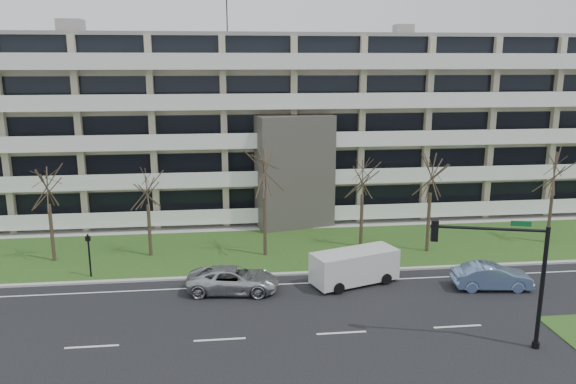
{
  "coord_description": "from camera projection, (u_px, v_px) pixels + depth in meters",
  "views": [
    {
      "loc": [
        -5.55,
        -24.97,
        13.18
      ],
      "look_at": [
        -1.52,
        10.0,
        4.88
      ],
      "focal_mm": 35.0,
      "sensor_mm": 36.0,
      "label": 1
    }
  ],
  "objects": [
    {
      "name": "tree_1",
      "position": [
        47.0,
        182.0,
        36.46
      ],
      "size": [
        3.52,
        3.52,
        7.04
      ],
      "color": "#382B21",
      "rests_on": "ground"
    },
    {
      "name": "ground",
      "position": [
        341.0,
        333.0,
        27.79
      ],
      "size": [
        160.0,
        160.0,
        0.0
      ],
      "primitive_type": "plane",
      "color": "black",
      "rests_on": "ground"
    },
    {
      "name": "blue_sedan",
      "position": [
        492.0,
        277.0,
        33.03
      ],
      "size": [
        4.69,
        2.08,
        1.5
      ],
      "primitive_type": "imported",
      "rotation": [
        0.0,
        0.0,
        1.46
      ],
      "color": "#708BC2",
      "rests_on": "ground"
    },
    {
      "name": "white_van",
      "position": [
        356.0,
        264.0,
        33.73
      ],
      "size": [
        5.6,
        3.54,
        2.04
      ],
      "rotation": [
        0.0,
        0.0,
        0.33
      ],
      "color": "silver",
      "rests_on": "ground"
    },
    {
      "name": "tree_6",
      "position": [
        555.0,
        169.0,
        40.27
      ],
      "size": [
        3.56,
        3.56,
        7.13
      ],
      "color": "#382B21",
      "rests_on": "ground"
    },
    {
      "name": "apartment_building",
      "position": [
        285.0,
        123.0,
        50.53
      ],
      "size": [
        60.5,
        15.1,
        18.75
      ],
      "color": "tan",
      "rests_on": "ground"
    },
    {
      "name": "sidewalk",
      "position": [
        295.0,
        226.0,
        45.67
      ],
      "size": [
        90.0,
        2.0,
        0.08
      ],
      "primitive_type": "cube",
      "color": "#B2B2AD",
      "rests_on": "ground"
    },
    {
      "name": "curb",
      "position": [
        315.0,
        273.0,
        35.51
      ],
      "size": [
        90.0,
        0.35,
        0.12
      ],
      "primitive_type": "cube",
      "color": "#B2B2AD",
      "rests_on": "ground"
    },
    {
      "name": "tree_3",
      "position": [
        264.0,
        161.0,
        37.27
      ],
      "size": [
        4.26,
        4.26,
        8.53
      ],
      "color": "#382B21",
      "rests_on": "ground"
    },
    {
      "name": "silver_pickup",
      "position": [
        233.0,
        280.0,
        32.61
      ],
      "size": [
        5.55,
        3.07,
        1.47
      ],
      "primitive_type": "imported",
      "rotation": [
        0.0,
        0.0,
        1.45
      ],
      "color": "#B4B6BB",
      "rests_on": "ground"
    },
    {
      "name": "pedestrian_signal",
      "position": [
        89.0,
        250.0,
        34.51
      ],
      "size": [
        0.29,
        0.24,
        2.81
      ],
      "rotation": [
        0.0,
        0.0,
        -0.12
      ],
      "color": "black",
      "rests_on": "ground"
    },
    {
      "name": "grass_verge",
      "position": [
        304.0,
        248.0,
        40.35
      ],
      "size": [
        90.0,
        10.0,
        0.06
      ],
      "primitive_type": "cube",
      "color": "#2B4818",
      "rests_on": "ground"
    },
    {
      "name": "tree_4",
      "position": [
        363.0,
        174.0,
        39.32
      ],
      "size": [
        3.48,
        3.48,
        6.97
      ],
      "color": "#382B21",
      "rests_on": "ground"
    },
    {
      "name": "tree_2",
      "position": [
        147.0,
        185.0,
        37.56
      ],
      "size": [
        3.25,
        3.25,
        6.5
      ],
      "color": "#382B21",
      "rests_on": "ground"
    },
    {
      "name": "lane_edge_line",
      "position": [
        319.0,
        282.0,
        34.07
      ],
      "size": [
        90.0,
        0.12,
        0.01
      ],
      "primitive_type": "cube",
      "color": "white",
      "rests_on": "ground"
    },
    {
      "name": "tree_5",
      "position": [
        432.0,
        169.0,
        38.27
      ],
      "size": [
        3.8,
        3.8,
        7.6
      ],
      "color": "#382B21",
      "rests_on": "ground"
    },
    {
      "name": "traffic_signal",
      "position": [
        504.0,
        266.0,
        25.71
      ],
      "size": [
        5.16,
        1.66,
        6.15
      ],
      "rotation": [
        0.0,
        0.0,
        -0.26
      ],
      "color": "black",
      "rests_on": "ground"
    }
  ]
}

